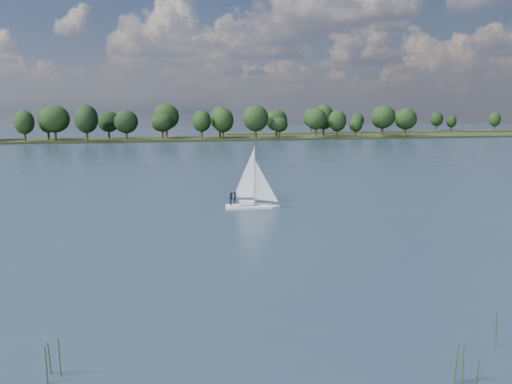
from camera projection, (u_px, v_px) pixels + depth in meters
ground at (150, 164)px, 128.81m from camera, size 700.00×700.00×0.00m
far_shore at (126, 140)px, 235.61m from camera, size 660.00×40.00×1.50m
far_shore_back at (409, 132)px, 323.96m from camera, size 220.00×30.00×1.40m
sailboat at (249, 190)px, 70.13m from camera, size 6.28×2.57×8.03m
treeline at (94, 121)px, 227.50m from camera, size 561.98×73.66×18.09m
reeds at (411, 364)px, 25.19m from camera, size 58.62×11.35×1.99m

